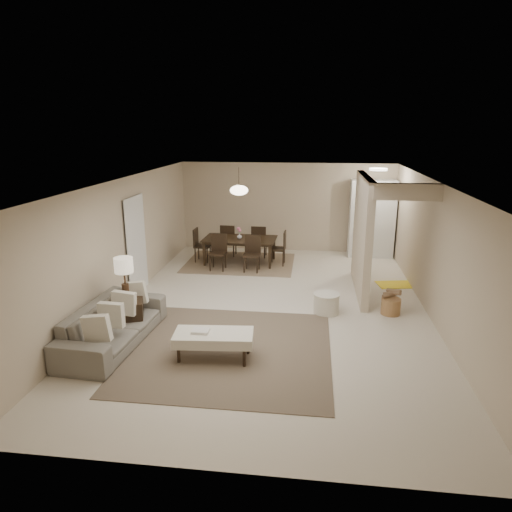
# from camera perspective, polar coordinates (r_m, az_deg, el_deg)

# --- Properties ---
(floor) EXTENTS (9.00, 9.00, 0.00)m
(floor) POSITION_cam_1_polar(r_m,az_deg,el_deg) (9.10, 1.99, -6.54)
(floor) COLOR beige
(floor) RESTS_ON ground
(ceiling) EXTENTS (9.00, 9.00, 0.00)m
(ceiling) POSITION_cam_1_polar(r_m,az_deg,el_deg) (8.47, 2.15, 9.30)
(ceiling) COLOR white
(ceiling) RESTS_ON back_wall
(back_wall) EXTENTS (6.00, 0.00, 6.00)m
(back_wall) POSITION_cam_1_polar(r_m,az_deg,el_deg) (13.09, 3.84, 6.09)
(back_wall) COLOR #C6B296
(back_wall) RESTS_ON floor
(left_wall) EXTENTS (0.00, 9.00, 9.00)m
(left_wall) POSITION_cam_1_polar(r_m,az_deg,el_deg) (9.44, -16.39, 1.63)
(left_wall) COLOR #C6B296
(left_wall) RESTS_ON floor
(right_wall) EXTENTS (0.00, 9.00, 9.00)m
(right_wall) POSITION_cam_1_polar(r_m,az_deg,el_deg) (8.96, 21.54, 0.41)
(right_wall) COLOR #C6B296
(right_wall) RESTS_ON floor
(partition) EXTENTS (0.15, 2.50, 2.50)m
(partition) POSITION_cam_1_polar(r_m,az_deg,el_deg) (9.94, 13.12, 2.56)
(partition) COLOR #C6B296
(partition) RESTS_ON floor
(doorway) EXTENTS (0.04, 0.90, 2.04)m
(doorway) POSITION_cam_1_polar(r_m,az_deg,el_deg) (10.02, -14.80, 1.20)
(doorway) COLOR black
(doorway) RESTS_ON floor
(pantry_cabinet) EXTENTS (1.20, 0.55, 2.10)m
(pantry_cabinet) POSITION_cam_1_polar(r_m,az_deg,el_deg) (12.87, 14.27, 4.56)
(pantry_cabinet) COLOR white
(pantry_cabinet) RESTS_ON floor
(flush_light) EXTENTS (0.44, 0.44, 0.05)m
(flush_light) POSITION_cam_1_polar(r_m,az_deg,el_deg) (11.73, 15.04, 10.42)
(flush_light) COLOR white
(flush_light) RESTS_ON ceiling
(living_rug) EXTENTS (3.20, 3.20, 0.01)m
(living_rug) POSITION_cam_1_polar(r_m,az_deg,el_deg) (7.51, -3.23, -11.61)
(living_rug) COLOR brown
(living_rug) RESTS_ON floor
(sofa) EXTENTS (2.39, 1.06, 0.68)m
(sofa) POSITION_cam_1_polar(r_m,az_deg,el_deg) (7.92, -17.39, -8.15)
(sofa) COLOR slate
(sofa) RESTS_ON floor
(ottoman_bench) EXTENTS (1.25, 0.66, 0.43)m
(ottoman_bench) POSITION_cam_1_polar(r_m,az_deg,el_deg) (7.13, -5.31, -10.16)
(ottoman_bench) COLOR beige
(ottoman_bench) RESTS_ON living_rug
(side_table) EXTENTS (0.68, 0.68, 0.59)m
(side_table) POSITION_cam_1_polar(r_m,az_deg,el_deg) (8.32, -15.73, -7.20)
(side_table) COLOR black
(side_table) RESTS_ON floor
(table_lamp) EXTENTS (0.32, 0.32, 0.76)m
(table_lamp) POSITION_cam_1_polar(r_m,az_deg,el_deg) (8.03, -16.18, -1.56)
(table_lamp) COLOR #422C1C
(table_lamp) RESTS_ON side_table
(round_pouf) EXTENTS (0.50, 0.50, 0.39)m
(round_pouf) POSITION_cam_1_polar(r_m,az_deg,el_deg) (8.91, 8.78, -5.87)
(round_pouf) COLOR beige
(round_pouf) RESTS_ON floor
(wicker_basket) EXTENTS (0.47, 0.47, 0.31)m
(wicker_basket) POSITION_cam_1_polar(r_m,az_deg,el_deg) (9.15, 16.49, -6.05)
(wicker_basket) COLOR brown
(wicker_basket) RESTS_ON floor
(dining_rug) EXTENTS (2.80, 2.10, 0.01)m
(dining_rug) POSITION_cam_1_polar(r_m,az_deg,el_deg) (12.03, -2.04, -0.86)
(dining_rug) COLOR #7F654F
(dining_rug) RESTS_ON floor
(dining_table) EXTENTS (1.91, 1.10, 0.66)m
(dining_table) POSITION_cam_1_polar(r_m,az_deg,el_deg) (11.94, -2.06, 0.63)
(dining_table) COLOR black
(dining_table) RESTS_ON dining_rug
(dining_chairs) EXTENTS (2.41, 1.77, 0.89)m
(dining_chairs) POSITION_cam_1_polar(r_m,az_deg,el_deg) (11.91, -2.06, 1.17)
(dining_chairs) COLOR black
(dining_chairs) RESTS_ON dining_rug
(vase) EXTENTS (0.17, 0.17, 0.14)m
(vase) POSITION_cam_1_polar(r_m,az_deg,el_deg) (11.84, -2.08, 2.50)
(vase) COLOR white
(vase) RESTS_ON dining_table
(yellow_mat) EXTENTS (0.95, 0.68, 0.01)m
(yellow_mat) POSITION_cam_1_polar(r_m,az_deg,el_deg) (10.88, 17.19, -3.43)
(yellow_mat) COLOR yellow
(yellow_mat) RESTS_ON floor
(pendant_light) EXTENTS (0.46, 0.46, 0.71)m
(pendant_light) POSITION_cam_1_polar(r_m,az_deg,el_deg) (11.62, -2.14, 8.22)
(pendant_light) COLOR #422C1C
(pendant_light) RESTS_ON ceiling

